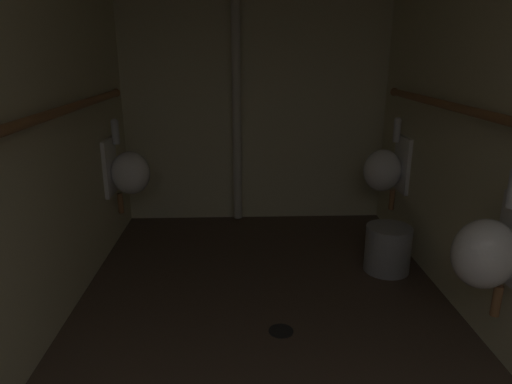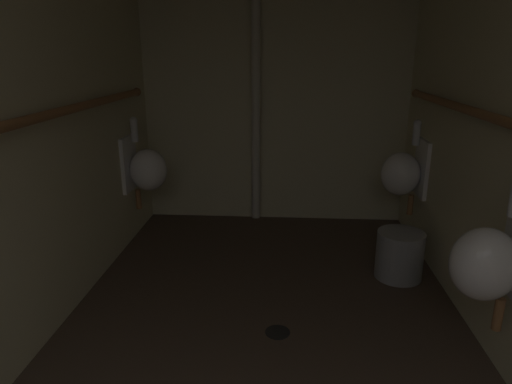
# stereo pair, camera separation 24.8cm
# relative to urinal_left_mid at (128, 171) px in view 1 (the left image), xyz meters

# --- Properties ---
(floor) EXTENTS (2.45, 4.39, 0.08)m
(floor) POSITION_rel_urinal_left_mid_xyz_m (1.02, -1.55, -0.65)
(floor) COLOR #47382D
(floor) RESTS_ON ground
(wall_back) EXTENTS (2.45, 0.06, 2.37)m
(wall_back) POSITION_rel_urinal_left_mid_xyz_m (1.02, 0.61, 0.58)
(wall_back) COLOR beige
(wall_back) RESTS_ON ground
(urinal_left_mid) EXTENTS (0.32, 0.30, 0.76)m
(urinal_left_mid) POSITION_rel_urinal_left_mid_xyz_m (0.00, 0.00, 0.00)
(urinal_left_mid) COLOR white
(urinal_right_mid) EXTENTS (0.32, 0.30, 0.76)m
(urinal_right_mid) POSITION_rel_urinal_left_mid_xyz_m (2.04, -1.57, 0.00)
(urinal_right_mid) COLOR white
(urinal_right_far) EXTENTS (0.32, 0.30, 0.76)m
(urinal_right_far) POSITION_rel_urinal_left_mid_xyz_m (2.04, 0.00, 0.00)
(urinal_right_far) COLOR white
(supply_pipe_left) EXTENTS (0.06, 3.62, 0.06)m
(supply_pipe_left) POSITION_rel_urinal_left_mid_xyz_m (-0.09, -1.58, 0.59)
(supply_pipe_left) COLOR #936038
(standpipe_back_wall) EXTENTS (0.08, 0.08, 2.32)m
(standpipe_back_wall) POSITION_rel_urinal_left_mid_xyz_m (0.86, 0.50, 0.58)
(standpipe_back_wall) COLOR beige
(standpipe_back_wall) RESTS_ON ground
(floor_drain) EXTENTS (0.14, 0.14, 0.01)m
(floor_drain) POSITION_rel_urinal_left_mid_xyz_m (1.10, -1.27, -0.60)
(floor_drain) COLOR black
(floor_drain) RESTS_ON ground
(waste_bin) EXTENTS (0.32, 0.32, 0.33)m
(waste_bin) POSITION_rel_urinal_left_mid_xyz_m (1.92, -0.56, -0.44)
(waste_bin) COLOR gray
(waste_bin) RESTS_ON ground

